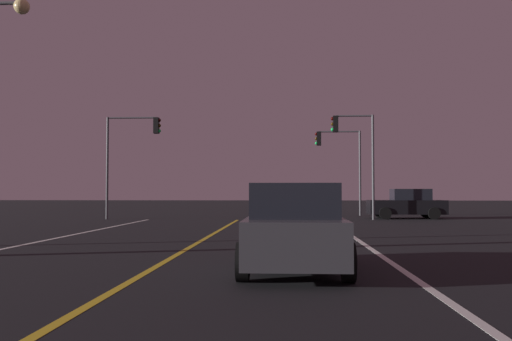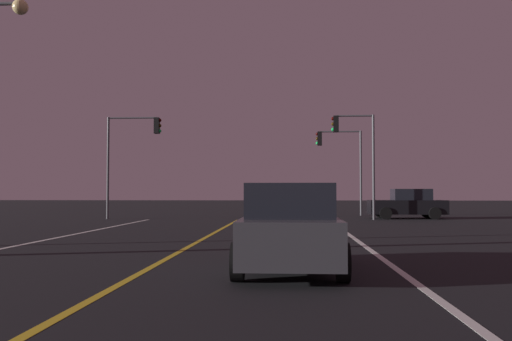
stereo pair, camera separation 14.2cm
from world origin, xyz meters
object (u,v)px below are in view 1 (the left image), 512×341
object	(u,v)px
car_lead_same_lane	(294,229)
traffic_light_near_right	(354,143)
car_crossing_side	(407,204)
traffic_light_near_left	(132,143)
traffic_light_far_right	(339,153)

from	to	relation	value
car_lead_same_lane	traffic_light_near_right	distance (m)	20.67
car_crossing_side	traffic_light_near_left	distance (m)	16.04
traffic_light_far_right	car_lead_same_lane	bearing A→B (deg)	82.85
car_lead_same_lane	traffic_light_near_right	bearing A→B (deg)	-10.01
car_crossing_side	traffic_light_near_right	bearing A→B (deg)	26.43
car_lead_same_lane	traffic_light_near_left	size ratio (longest dim) A/B	0.75
traffic_light_near_right	traffic_light_far_right	distance (m)	5.51
car_lead_same_lane	traffic_light_near_right	size ratio (longest dim) A/B	0.74
car_crossing_side	traffic_light_far_right	world-z (taller)	traffic_light_far_right
traffic_light_near_right	traffic_light_near_left	world-z (taller)	traffic_light_near_right
traffic_light_far_right	traffic_light_near_right	bearing A→B (deg)	93.48
car_lead_same_lane	traffic_light_far_right	size ratio (longest dim) A/B	0.78
car_crossing_side	traffic_light_near_right	world-z (taller)	traffic_light_near_right
car_crossing_side	car_lead_same_lane	world-z (taller)	same
traffic_light_near_left	traffic_light_far_right	world-z (taller)	traffic_light_near_left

